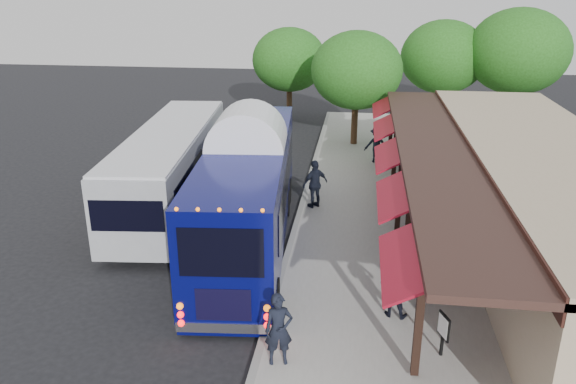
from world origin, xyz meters
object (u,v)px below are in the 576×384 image
at_px(ped_c, 315,184).
at_px(city_bus, 172,164).
at_px(ped_a, 279,330).
at_px(ped_d, 376,145).
at_px(ped_b, 394,288).
at_px(sign_board, 443,328).
at_px(coach_bus, 249,187).

bearing_deg(ped_c, city_bus, -39.16).
height_order(city_bus, ped_c, city_bus).
relative_size(ped_a, ped_d, 1.00).
height_order(ped_a, ped_b, ped_a).
height_order(ped_b, sign_board, ped_b).
distance_m(ped_b, ped_d, 14.05).
height_order(ped_b, ped_c, ped_c).
xyz_separation_m(ped_a, sign_board, (3.89, 0.78, -0.14)).
bearing_deg(ped_c, ped_b, 70.23).
bearing_deg(ped_d, ped_a, 76.01).
xyz_separation_m(ped_b, sign_board, (1.09, -1.67, -0.05)).
xyz_separation_m(coach_bus, ped_c, (2.05, 3.22, -0.95)).
bearing_deg(city_bus, ped_c, -4.56).
bearing_deg(coach_bus, ped_b, -47.02).
distance_m(ped_a, ped_c, 10.04).
relative_size(city_bus, sign_board, 10.56).
bearing_deg(ped_d, ped_c, 63.27).
bearing_deg(ped_c, ped_a, 50.00).
height_order(city_bus, ped_a, city_bus).
xyz_separation_m(ped_c, sign_board, (3.89, -9.27, -0.21)).
relative_size(city_bus, ped_a, 6.58).
relative_size(ped_a, ped_c, 0.93).
distance_m(coach_bus, ped_d, 10.75).
relative_size(coach_bus, ped_a, 6.71).
distance_m(ped_a, ped_d, 16.69).
height_order(city_bus, ped_b, city_bus).
bearing_deg(city_bus, ped_a, -64.81).
distance_m(city_bus, ped_d, 10.68).
bearing_deg(ped_a, sign_board, -2.75).
distance_m(city_bus, ped_b, 11.51).
relative_size(city_bus, ped_d, 6.58).
distance_m(coach_bus, ped_b, 6.63).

